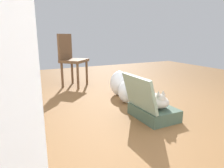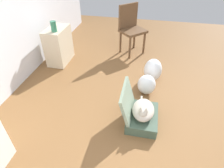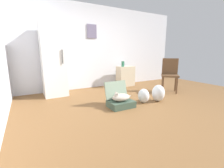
# 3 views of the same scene
# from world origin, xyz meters

# --- Properties ---
(ground_plane) EXTENTS (7.68, 7.68, 0.00)m
(ground_plane) POSITION_xyz_m (0.00, 0.00, 0.00)
(ground_plane) COLOR brown
(ground_plane) RESTS_ON ground
(wall_back) EXTENTS (6.40, 0.15, 2.60)m
(wall_back) POSITION_xyz_m (-0.00, 2.26, 1.30)
(wall_back) COLOR silver
(wall_back) RESTS_ON ground
(suitcase_base) EXTENTS (0.53, 0.39, 0.14)m
(suitcase_base) POSITION_xyz_m (-0.32, 0.13, 0.07)
(suitcase_base) COLOR #384C3D
(suitcase_base) RESTS_ON ground
(suitcase_lid) EXTENTS (0.53, 0.14, 0.39)m
(suitcase_lid) POSITION_xyz_m (-0.32, 0.34, 0.33)
(suitcase_lid) COLOR gray
(suitcase_lid) RESTS_ON suitcase_base
(cat) EXTENTS (0.48, 0.28, 0.22)m
(cat) POSITION_xyz_m (-0.33, 0.13, 0.22)
(cat) COLOR #B2A899
(cat) RESTS_ON suitcase_base
(plastic_bag_white) EXTENTS (0.24, 0.28, 0.33)m
(plastic_bag_white) POSITION_xyz_m (0.29, 0.12, 0.16)
(plastic_bag_white) COLOR silver
(plastic_bag_white) RESTS_ON ground
(plastic_bag_clear) EXTENTS (0.30, 0.30, 0.40)m
(plastic_bag_clear) POSITION_xyz_m (0.68, 0.04, 0.20)
(plastic_bag_clear) COLOR silver
(plastic_bag_clear) RESTS_ON ground
(refrigerator) EXTENTS (0.59, 0.61, 1.91)m
(refrigerator) POSITION_xyz_m (-1.37, 1.80, 0.95)
(refrigerator) COLOR silver
(refrigerator) RESTS_ON ground
(side_table) EXTENTS (0.58, 0.34, 0.68)m
(side_table) POSITION_xyz_m (0.96, 1.85, 0.34)
(side_table) COLOR beige
(side_table) RESTS_ON ground
(vase_tall) EXTENTS (0.10, 0.10, 0.18)m
(vase_tall) POSITION_xyz_m (0.82, 1.80, 0.77)
(vase_tall) COLOR #2D7051
(vase_tall) RESTS_ON side_table
(chair) EXTENTS (0.62, 0.62, 0.98)m
(chair) POSITION_xyz_m (1.65, 0.55, 0.54)
(chair) COLOR brown
(chair) RESTS_ON ground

